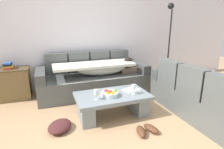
{
  "coord_description": "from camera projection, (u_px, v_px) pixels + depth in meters",
  "views": [
    {
      "loc": [
        -0.83,
        -2.07,
        1.5
      ],
      "look_at": [
        0.32,
        1.04,
        0.55
      ],
      "focal_mm": 28.48,
      "sensor_mm": 36.0,
      "label": 1
    }
  ],
  "objects": [
    {
      "name": "coffee_table",
      "position": [
        112.0,
        102.0,
        2.97
      ],
      "size": [
        1.2,
        0.68,
        0.38
      ],
      "color": "gray",
      "rests_on": "ground_plane"
    },
    {
      "name": "ground_plane",
      "position": [
        116.0,
        132.0,
        2.55
      ],
      "size": [
        14.0,
        14.0,
        0.0
      ],
      "primitive_type": "plane",
      "color": "tan"
    },
    {
      "name": "book_stack_on_cabinet",
      "position": [
        8.0,
        66.0,
        3.5
      ],
      "size": [
        0.17,
        0.2,
        0.13
      ],
      "color": "red",
      "rests_on": "side_cabinet"
    },
    {
      "name": "back_wall",
      "position": [
        82.0,
        30.0,
        4.12
      ],
      "size": [
        9.0,
        0.1,
        2.7
      ],
      "primitive_type": "cube",
      "color": "white",
      "rests_on": "ground_plane"
    },
    {
      "name": "couch_along_wall",
      "position": [
        95.0,
        78.0,
        3.97
      ],
      "size": [
        2.34,
        0.92,
        0.88
      ],
      "color": "#545856",
      "rests_on": "ground_plane"
    },
    {
      "name": "fruit_bowl",
      "position": [
        110.0,
        94.0,
        2.84
      ],
      "size": [
        0.28,
        0.28,
        0.1
      ],
      "color": "silver",
      "rests_on": "coffee_table"
    },
    {
      "name": "crumpled_garment",
      "position": [
        60.0,
        126.0,
        2.59
      ],
      "size": [
        0.47,
        0.5,
        0.12
      ],
      "primitive_type": "ellipsoid",
      "rotation": [
        0.0,
        0.0,
        1.07
      ],
      "color": "#4C2323",
      "rests_on": "ground_plane"
    },
    {
      "name": "open_magazine",
      "position": [
        131.0,
        90.0,
        3.11
      ],
      "size": [
        0.32,
        0.27,
        0.01
      ],
      "primitive_type": "cube",
      "rotation": [
        0.0,
        0.0,
        0.25
      ],
      "color": "white",
      "rests_on": "coffee_table"
    },
    {
      "name": "pair_of_shoes",
      "position": [
        146.0,
        130.0,
        2.52
      ],
      "size": [
        0.36,
        0.3,
        0.09
      ],
      "color": "#59331E",
      "rests_on": "ground_plane"
    },
    {
      "name": "floor_lamp",
      "position": [
        169.0,
        41.0,
        4.22
      ],
      "size": [
        0.33,
        0.31,
        1.95
      ],
      "color": "black",
      "rests_on": "ground_plane"
    },
    {
      "name": "side_cabinet",
      "position": [
        11.0,
        84.0,
        3.61
      ],
      "size": [
        0.72,
        0.44,
        0.64
      ],
      "color": "brown",
      "rests_on": "ground_plane"
    },
    {
      "name": "couch_near_window",
      "position": [
        206.0,
        97.0,
        2.92
      ],
      "size": [
        0.92,
        1.96,
        0.88
      ],
      "rotation": [
        0.0,
        0.0,
        1.57
      ],
      "color": "#545856",
      "rests_on": "ground_plane"
    },
    {
      "name": "wine_glass_near_left",
      "position": [
        96.0,
        93.0,
        2.69
      ],
      "size": [
        0.07,
        0.07,
        0.17
      ],
      "color": "silver",
      "rests_on": "coffee_table"
    },
    {
      "name": "wine_glass_near_right",
      "position": [
        134.0,
        87.0,
        2.91
      ],
      "size": [
        0.07,
        0.07,
        0.17
      ],
      "color": "silver",
      "rests_on": "coffee_table"
    }
  ]
}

